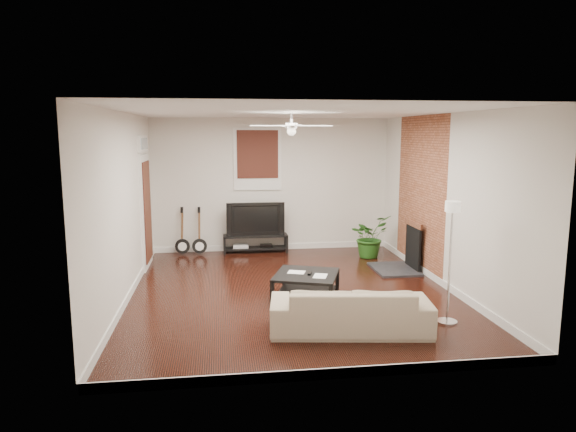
% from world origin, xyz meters
% --- Properties ---
extents(room, '(5.01, 6.01, 2.81)m').
position_xyz_m(room, '(0.00, 0.00, 1.40)').
color(room, black).
rests_on(room, ground).
extents(brick_accent, '(0.02, 2.20, 2.80)m').
position_xyz_m(brick_accent, '(2.49, 1.00, 1.40)').
color(brick_accent, brown).
rests_on(brick_accent, floor).
extents(fireplace, '(0.80, 1.10, 0.92)m').
position_xyz_m(fireplace, '(2.20, 1.00, 0.46)').
color(fireplace, black).
rests_on(fireplace, floor).
extents(window_back, '(1.00, 0.06, 1.30)m').
position_xyz_m(window_back, '(-0.30, 2.97, 1.95)').
color(window_back, black).
rests_on(window_back, wall_back).
extents(door_left, '(0.08, 1.00, 2.50)m').
position_xyz_m(door_left, '(-2.46, 1.90, 1.25)').
color(door_left, white).
rests_on(door_left, wall_left).
extents(tv_stand, '(1.35, 0.36, 0.38)m').
position_xyz_m(tv_stand, '(-0.37, 2.78, 0.19)').
color(tv_stand, black).
rests_on(tv_stand, floor).
extents(tv, '(1.21, 0.16, 0.69)m').
position_xyz_m(tv, '(-0.37, 2.80, 0.73)').
color(tv, black).
rests_on(tv, tv_stand).
extents(coffee_table, '(1.16, 1.16, 0.38)m').
position_xyz_m(coffee_table, '(0.18, -0.38, 0.19)').
color(coffee_table, black).
rests_on(coffee_table, floor).
extents(sofa, '(2.10, 1.05, 0.59)m').
position_xyz_m(sofa, '(0.51, -1.74, 0.29)').
color(sofa, tan).
rests_on(sofa, floor).
extents(floor_lamp, '(0.30, 0.30, 1.64)m').
position_xyz_m(floor_lamp, '(1.86, -1.64, 0.82)').
color(floor_lamp, silver).
rests_on(floor_lamp, floor).
extents(potted_plant, '(1.01, 0.98, 0.86)m').
position_xyz_m(potted_plant, '(1.88, 2.04, 0.43)').
color(potted_plant, '#235819').
rests_on(potted_plant, floor).
extents(guitar_left, '(0.34, 0.26, 0.99)m').
position_xyz_m(guitar_left, '(-1.89, 2.75, 0.49)').
color(guitar_left, black).
rests_on(guitar_left, floor).
extents(guitar_right, '(0.32, 0.23, 0.99)m').
position_xyz_m(guitar_right, '(-1.54, 2.72, 0.49)').
color(guitar_right, black).
rests_on(guitar_right, floor).
extents(ceiling_fan, '(1.24, 1.24, 0.32)m').
position_xyz_m(ceiling_fan, '(0.00, 0.00, 2.60)').
color(ceiling_fan, white).
rests_on(ceiling_fan, ceiling).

